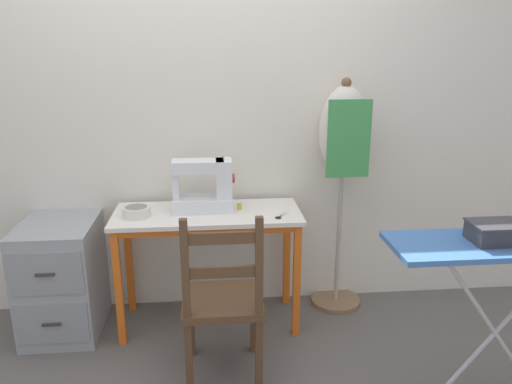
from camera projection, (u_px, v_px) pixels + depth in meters
ground_plane at (211, 342)px, 2.88m from camera, size 14.00×14.00×0.00m
wall_back at (205, 109)px, 3.01m from camera, size 10.00×0.05×2.55m
sewing_table at (208, 229)px, 2.91m from camera, size 1.08×0.46×0.72m
sewing_machine at (206, 187)px, 2.88m from camera, size 0.36×0.17×0.32m
fabric_bowl at (136, 211)px, 2.81m from camera, size 0.16×0.16×0.06m
scissors at (280, 216)px, 2.81m from camera, size 0.09×0.11×0.01m
thread_spool_near_machine at (239, 206)px, 2.93m from camera, size 0.03×0.03×0.04m
wooden_chair at (223, 302)px, 2.48m from camera, size 0.40×0.38×0.91m
filing_cabinet at (63, 277)px, 2.93m from camera, size 0.42×0.55×0.67m
dress_form at (343, 147)px, 3.01m from camera, size 0.32×0.32×1.47m
ironing_board at (507, 252)px, 2.11m from camera, size 1.01×0.33×0.86m
storage_box at (496, 232)px, 2.08m from camera, size 0.22×0.16×0.08m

